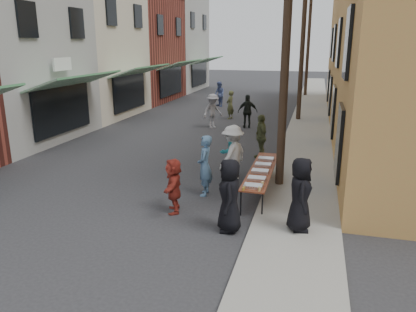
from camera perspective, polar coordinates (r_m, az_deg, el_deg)
The scene contains 27 objects.
ground at distance 11.87m, azimuth -12.81°, elevation -7.11°, with size 120.00×120.00×0.00m, color #28282B.
sidewalk at distance 25.03m, azimuth 14.14°, elevation 4.90°, with size 2.20×60.00×0.10m, color gray.
storefront_row at distance 28.96m, azimuth -17.43°, elevation 14.18°, with size 8.00×37.00×9.00m.
utility_pole_near at distance 12.67m, azimuth 10.93°, elevation 15.32°, with size 0.26×0.26×9.00m, color #2D2116.
utility_pole_mid at distance 24.65m, azimuth 13.17°, elevation 15.22°, with size 0.26×0.26×9.00m, color #2D2116.
utility_pole_far at distance 36.64m, azimuth 13.94°, elevation 15.18°, with size 0.26×0.26×9.00m, color #2D2116.
serving_table at distance 12.59m, azimuth 7.52°, elevation -2.07°, with size 0.70×4.00×0.75m.
catering_tray_sausage at distance 11.01m, azimuth 6.38°, elevation -4.21°, with size 0.50×0.33×0.08m, color maroon.
catering_tray_foil_b at distance 11.62m, azimuth 6.87°, elevation -3.15°, with size 0.50×0.33×0.08m, color #B2B2B7.
catering_tray_buns at distance 12.28m, azimuth 7.35°, elevation -2.13°, with size 0.50×0.33×0.08m, color tan.
catering_tray_foil_d at distance 12.95m, azimuth 7.77°, elevation -1.22°, with size 0.50×0.33×0.08m, color #B2B2B7.
catering_tray_buns_end at distance 13.61m, azimuth 8.16°, elevation -0.39°, with size 0.50×0.33×0.08m, color tan.
condiment_jar_a at distance 10.77m, azimuth 4.98°, elevation -4.64°, with size 0.07×0.07×0.08m, color #A57F26.
condiment_jar_b at distance 10.86m, azimuth 5.07°, elevation -4.47°, with size 0.07×0.07×0.08m, color #A57F26.
condiment_jar_c at distance 10.95m, azimuth 5.16°, elevation -4.29°, with size 0.07×0.07×0.08m, color #A57F26.
cup_stack at distance 10.75m, azimuth 7.24°, elevation -4.63°, with size 0.08×0.08×0.12m, color tan.
guest_front_a at distance 9.93m, azimuth 3.05°, elevation -5.56°, with size 0.90×0.59×1.85m, color black.
guest_front_b at distance 12.25m, azimuth -0.45°, elevation -1.36°, with size 0.68×0.45×1.86m, color #50759B.
guest_front_c at distance 14.01m, azimuth 3.00°, elevation 0.62°, with size 0.86×0.67×1.77m, color teal.
guest_front_d at distance 13.18m, azimuth 3.47°, elevation 0.11°, with size 1.28×0.73×1.98m, color silver.
guest_front_e at distance 16.29m, azimuth 7.44°, elevation 2.70°, with size 1.06×0.44×1.80m, color #525933.
guest_queue_back at distance 11.10m, azimuth -4.85°, elevation -4.15°, with size 1.42×0.45×1.53m, color maroon.
server at distance 9.99m, azimuth 12.84°, elevation -5.29°, with size 0.89×0.58×1.82m, color black.
passerby_left at distance 22.23m, azimuth 0.64°, elevation 6.36°, with size 1.20×0.69×1.85m, color gray.
passerby_mid at distance 22.30m, azimuth 5.59°, elevation 6.26°, with size 1.06×0.44×1.82m, color black.
passerby_right at distance 24.90m, azimuth 3.13°, elevation 7.20°, with size 0.63×0.41×1.73m, color #505531.
passerby_far at distance 29.90m, azimuth 1.60°, elevation 8.70°, with size 0.88×0.68×1.80m, color #4F6199.
Camera 1 is at (5.28, -9.63, 4.51)m, focal length 35.00 mm.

